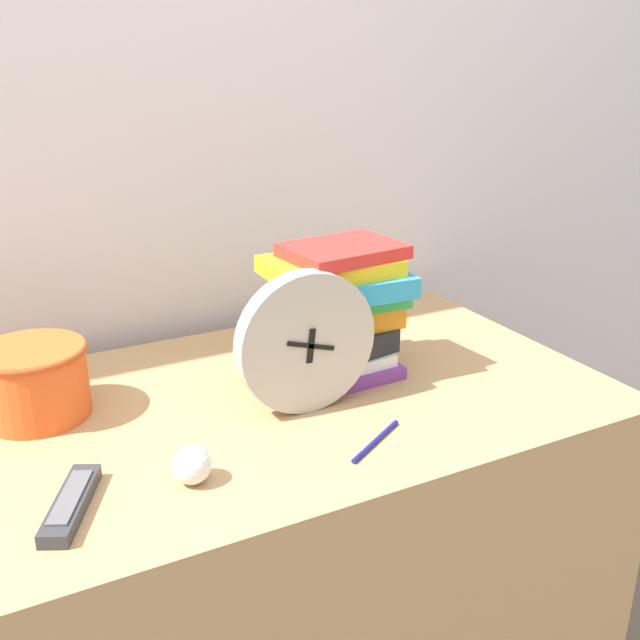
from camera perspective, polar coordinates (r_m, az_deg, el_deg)
wall_back at (r=1.54m, az=-14.47°, el=14.69°), size 6.00×0.04×2.40m
desk at (r=1.49m, az=-7.34°, el=-19.90°), size 1.39×0.69×0.76m
desk_clock at (r=1.22m, az=-1.05°, el=-1.72°), size 0.24×0.04×0.24m
book_stack at (r=1.35m, az=1.31°, el=0.94°), size 0.26×0.20×0.25m
basket at (r=1.31m, az=-20.95°, el=-4.22°), size 0.18×0.18×0.12m
tv_remote at (r=1.07m, az=-18.44°, el=-13.12°), size 0.11×0.17×0.02m
crumpled_paper_ball at (r=1.08m, az=-9.75°, el=-10.83°), size 0.06×0.06×0.06m
pen at (r=1.17m, az=4.28°, el=-9.17°), size 0.13×0.08×0.01m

